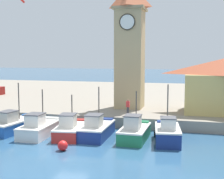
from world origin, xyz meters
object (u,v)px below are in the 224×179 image
Objects in this scene: fishing_boat_far_left at (14,124)px; mooring_buoy at (63,146)px; fishing_boat_center at (134,131)px; dock_worker_near_tower at (128,107)px; fishing_boat_mid_right at (167,133)px; fishing_boat_left_outer at (40,128)px; fishing_boat_mid_left at (97,129)px; clock_tower at (130,43)px; fishing_boat_left_inner at (70,129)px.

mooring_buoy is at bearing -32.54° from fishing_boat_far_left.
dock_worker_near_tower is (-1.55, 4.87, 1.18)m from fishing_boat_center.
fishing_boat_left_outer is at bearing -177.01° from fishing_boat_mid_right.
fishing_boat_mid_right is (5.92, -0.14, 0.05)m from fishing_boat_mid_left.
fishing_boat_far_left reaches higher than mooring_buoy.
clock_tower reaches higher than mooring_buoy.
fishing_boat_left_outer is 5.09m from mooring_buoy.
fishing_boat_left_inner is at bearing -107.16° from clock_tower.
mooring_buoy is at bearing -106.87° from fishing_boat_mid_left.
mooring_buoy is (-1.28, -4.22, -0.35)m from fishing_boat_mid_left.
mooring_buoy is (-4.52, -4.16, -0.35)m from fishing_boat_center.
fishing_boat_left_inner reaches higher than dock_worker_near_tower.
fishing_boat_left_inner is 2.97× the size of dock_worker_near_tower.
fishing_boat_mid_left is at bearing 8.09° from fishing_boat_left_outer.
fishing_boat_mid_left is at bearing 179.06° from fishing_boat_center.
fishing_boat_left_outer is 5.00m from fishing_boat_mid_left.
fishing_boat_left_outer is at bearing -12.68° from fishing_boat_far_left.
clock_tower is at bearing 103.56° from fishing_boat_center.
fishing_boat_left_outer is 10.89m from fishing_boat_mid_right.
fishing_boat_far_left is 15.09m from clock_tower.
dock_worker_near_tower is (0.79, -4.80, -6.42)m from clock_tower.
fishing_boat_far_left is 3.24× the size of dock_worker_near_tower.
fishing_boat_far_left is 13.70m from fishing_boat_mid_right.
fishing_boat_mid_left reaches higher than dock_worker_near_tower.
fishing_boat_far_left is 7.78m from fishing_boat_mid_left.
mooring_buoy is (-2.19, -13.84, -7.96)m from clock_tower.
fishing_boat_left_outer is (2.83, -0.64, -0.00)m from fishing_boat_far_left.
fishing_boat_left_outer is 8.73m from dock_worker_near_tower.
fishing_boat_far_left is 7.72m from mooring_buoy.
fishing_boat_left_inner is 0.31× the size of clock_tower.
fishing_boat_left_inner is 8.13m from fishing_boat_mid_right.
fishing_boat_far_left is 10.73m from dock_worker_near_tower.
fishing_boat_far_left is at bearing -179.93° from fishing_boat_center.
fishing_boat_left_inner is 3.88m from mooring_buoy.
dock_worker_near_tower is (-4.22, 4.96, 1.13)m from fishing_boat_mid_right.
dock_worker_near_tower is at bearing 130.43° from fishing_boat_mid_right.
fishing_boat_center is at bearing -0.94° from fishing_boat_mid_left.
fishing_boat_left_outer is 14.12m from clock_tower.
fishing_boat_far_left is 7.05× the size of mooring_buoy.
fishing_boat_left_outer reaches higher than mooring_buoy.
fishing_boat_center is (3.24, -0.05, 0.01)m from fishing_boat_mid_left.
fishing_boat_mid_left reaches higher than fishing_boat_left_inner.
fishing_boat_left_outer is at bearing -175.46° from fishing_boat_center.
fishing_boat_far_left reaches higher than dock_worker_near_tower.
fishing_boat_left_outer is 8.22m from fishing_boat_center.
fishing_boat_mid_left is 0.32× the size of clock_tower.
fishing_boat_mid_left is 6.59× the size of mooring_buoy.
clock_tower is 9.46× the size of dock_worker_near_tower.
fishing_boat_mid_right reaches higher than fishing_boat_left_inner.
fishing_boat_mid_left is at bearing -95.39° from clock_tower.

